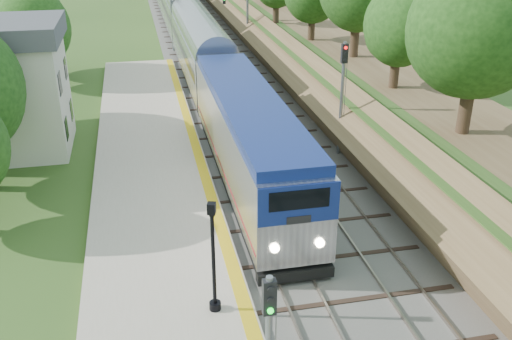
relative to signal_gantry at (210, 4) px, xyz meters
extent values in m
cube|color=#4C4944|center=(-0.47, 5.01, -4.76)|extent=(9.50, 170.00, 0.12)
cube|color=gray|center=(-3.19, 5.01, -4.62)|extent=(0.08, 170.00, 0.16)
cube|color=gray|center=(-1.75, 5.01, -4.62)|extent=(0.08, 170.00, 0.16)
cube|color=gray|center=(0.81, 5.01, -4.62)|extent=(0.08, 170.00, 0.16)
cube|color=gray|center=(2.25, 5.01, -4.62)|extent=(0.08, 170.00, 0.16)
cube|color=#ADA28C|center=(-7.67, -38.99, -4.63)|extent=(6.40, 68.00, 0.38)
cube|color=gold|center=(-4.82, -38.99, -4.43)|extent=(0.55, 68.00, 0.01)
cube|color=brown|center=(9.03, 5.01, -3.32)|extent=(9.00, 170.00, 3.00)
cube|color=brown|center=(5.13, 5.01, -3.52)|extent=(4.47, 170.00, 4.54)
cube|color=black|center=(-12.46, -26.79, -3.02)|extent=(0.05, 1.10, 1.30)
cube|color=black|center=(-12.46, -23.19, -3.02)|extent=(0.05, 1.10, 1.30)
cube|color=black|center=(-12.46, -26.79, -0.22)|extent=(0.05, 1.10, 1.30)
cube|color=black|center=(-12.46, -23.19, -0.22)|extent=(0.05, 1.10, 1.30)
cylinder|color=slate|center=(-3.97, 0.01, -1.72)|extent=(0.24, 0.24, 6.20)
cylinder|color=slate|center=(4.03, 0.01, -1.72)|extent=(0.24, 0.24, 6.20)
cube|color=black|center=(-2.47, -0.14, 0.38)|extent=(0.30, 0.20, 0.90)
cube|color=black|center=(1.53, -0.14, 0.38)|extent=(0.30, 0.20, 0.90)
cylinder|color=#332316|center=(-14.47, -28.99, -3.59)|extent=(0.60, 0.60, 2.45)
sphere|color=#183C10|center=(-14.47, -28.99, -0.27)|extent=(5.32, 5.32, 5.32)
cylinder|color=#332316|center=(-14.47, -12.99, -3.59)|extent=(0.60, 0.60, 2.45)
sphere|color=#183C10|center=(-14.47, -12.99, -0.27)|extent=(5.32, 5.32, 5.32)
cube|color=black|center=(-2.47, -32.81, -4.22)|extent=(2.97, 18.59, 0.65)
cube|color=#B7BAC1|center=(-2.47, -32.81, -2.06)|extent=(3.23, 19.37, 3.66)
cube|color=navy|center=(-2.47, -32.81, 0.00)|extent=(3.10, 18.59, 0.47)
cube|color=navy|center=(-2.47, -42.52, -1.04)|extent=(3.20, 0.10, 1.61)
cube|color=black|center=(-2.47, -42.56, -0.83)|extent=(2.37, 0.06, 0.81)
cube|color=maroon|center=(-2.47, -32.81, -3.30)|extent=(3.25, 18.98, 0.11)
cube|color=#B7BAC1|center=(-2.47, -11.76, -2.44)|extent=(3.23, 21.52, 4.20)
cube|color=#B7BAC1|center=(-2.47, 10.36, -2.44)|extent=(3.23, 21.52, 4.20)
cylinder|color=black|center=(-5.93, -43.71, -4.29)|extent=(0.44, 0.44, 0.30)
cylinder|color=black|center=(-5.93, -43.71, -2.34)|extent=(0.14, 0.14, 3.90)
cube|color=black|center=(-5.93, -43.71, -0.18)|extent=(0.35, 0.35, 0.40)
cube|color=silver|center=(-5.93, -43.71, -0.18)|extent=(0.25, 0.25, 0.30)
cube|color=black|center=(-5.37, -49.89, 0.63)|extent=(0.33, 0.21, 0.98)
cylinder|color=#0CE526|center=(-5.37, -50.02, 0.63)|extent=(0.16, 0.06, 0.16)
cylinder|color=slate|center=(3.73, -30.05, -1.26)|extent=(0.20, 0.20, 6.87)
cube|color=black|center=(3.73, -30.05, 1.51)|extent=(0.38, 0.24, 1.11)
cylinder|color=#FF0C0C|center=(3.73, -30.20, 1.51)|extent=(0.18, 0.07, 0.18)
camera|label=1|loc=(-8.00, -60.69, 9.13)|focal=40.00mm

